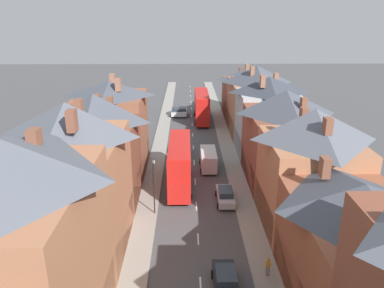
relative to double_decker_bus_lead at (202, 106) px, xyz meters
name	(u,v)px	position (x,y,z in m)	size (l,w,h in m)	color
pavement_left	(160,143)	(-6.89, -12.38, -2.75)	(2.20, 104.00, 0.14)	gray
pavement_right	(226,142)	(3.31, -12.38, -2.75)	(2.20, 104.00, 0.14)	gray
centre_line_dashes	(193,147)	(-1.79, -14.38, -2.81)	(0.14, 97.80, 0.01)	silver
terrace_row_left	(67,193)	(-11.98, -41.24, 3.36)	(8.00, 45.41, 13.87)	#B2704C
terrace_row_right	(287,142)	(8.39, -28.02, 2.76)	(8.00, 69.38, 14.41)	brown
double_decker_bus_lead	(202,106)	(0.00, 0.00, 0.00)	(2.74, 10.80, 5.30)	red
double_decker_bus_mid_street	(180,163)	(-3.60, -27.37, 0.00)	(2.74, 10.80, 5.30)	red
car_near_blue	(182,112)	(-3.59, 3.57, -1.96)	(1.90, 4.08, 1.70)	silver
car_near_silver	(176,112)	(-4.89, 3.54, -1.99)	(1.90, 3.89, 1.65)	silver
car_parked_left_a	(181,148)	(-3.59, -17.06, -1.98)	(1.90, 4.35, 1.65)	maroon
car_parked_right_a	(226,280)	(0.01, -44.93, -1.96)	(1.90, 4.15, 1.71)	black
car_mid_black	(225,195)	(1.31, -31.56, -1.99)	(1.90, 4.44, 1.63)	#B7BABF
delivery_van	(208,159)	(0.01, -22.43, -1.48)	(2.20, 5.20, 2.41)	silver
pedestrian_mid_left	(268,266)	(3.38, -43.56, -1.78)	(0.36, 0.22, 1.61)	gray
street_lamp	(154,184)	(-6.04, -33.80, 0.43)	(0.20, 1.12, 5.50)	black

